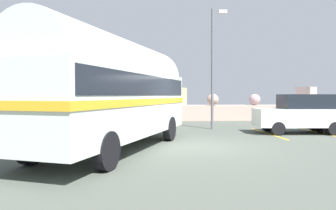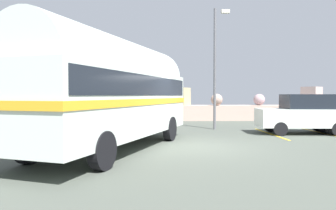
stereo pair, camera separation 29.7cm
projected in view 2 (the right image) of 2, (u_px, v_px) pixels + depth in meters
ground at (199, 147)px, 11.02m from camera, size 32.00×26.00×0.02m
breakwater at (172, 110)px, 22.77m from camera, size 31.36×2.45×2.47m
vintage_coach at (114, 89)px, 10.30m from camera, size 5.26×8.88×3.70m
parked_car_nearest at (304, 114)px, 14.64m from camera, size 4.20×1.96×1.86m
lamp_post at (216, 62)px, 16.53m from camera, size 0.88×0.41×6.41m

